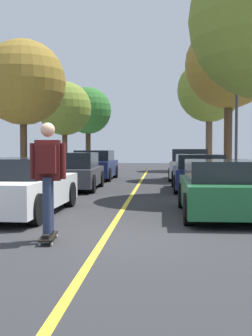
{
  "coord_description": "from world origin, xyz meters",
  "views": [
    {
      "loc": [
        0.95,
        -7.64,
        1.52
      ],
      "look_at": [
        -0.26,
        8.13,
        0.84
      ],
      "focal_mm": 49.33,
      "sensor_mm": 36.0,
      "label": 1
    }
  ],
  "objects_px": {
    "street_tree_left_near": "(65,109)",
    "street_tree_right_near": "(229,65)",
    "parked_car_right_nearest": "(222,188)",
    "street_tree_left_nearest": "(23,83)",
    "street_tree_left_far": "(88,111)",
    "parked_car_left_near": "(73,172)",
    "parked_car_right_far": "(189,165)",
    "parked_car_left_nearest": "(20,187)",
    "parked_car_left_far": "(94,165)",
    "street_tree_right_far": "(209,91)",
    "skateboard": "(48,236)",
    "streetlamp": "(237,100)",
    "skateboarder": "(48,171)",
    "parked_car_right_near": "(199,173)"
  },
  "relations": [
    {
      "from": "street_tree_left_nearest",
      "to": "street_tree_right_far",
      "type": "relative_size",
      "value": 0.72
    },
    {
      "from": "street_tree_left_near",
      "to": "street_tree_right_near",
      "type": "distance_m",
      "value": 8.64
    },
    {
      "from": "street_tree_right_near",
      "to": "skateboarder",
      "type": "bearing_deg",
      "value": -108.22
    },
    {
      "from": "parked_car_right_far",
      "to": "street_tree_left_far",
      "type": "bearing_deg",
      "value": 124.4
    },
    {
      "from": "parked_car_left_nearest",
      "to": "street_tree_right_near",
      "type": "height_order",
      "value": "street_tree_right_near"
    },
    {
      "from": "street_tree_right_near",
      "to": "street_tree_right_far",
      "type": "xyz_separation_m",
      "value": [
        0.0,
        8.91,
        -0.09
      ]
    },
    {
      "from": "parked_car_right_nearest",
      "to": "streetlamp",
      "type": "distance_m",
      "value": 9.66
    },
    {
      "from": "parked_car_left_nearest",
      "to": "parked_car_left_far",
      "type": "distance_m",
      "value": 11.9
    },
    {
      "from": "parked_car_left_nearest",
      "to": "street_tree_right_near",
      "type": "bearing_deg",
      "value": 62.11
    },
    {
      "from": "parked_car_left_nearest",
      "to": "street_tree_right_far",
      "type": "bearing_deg",
      "value": 73.01
    },
    {
      "from": "streetlamp",
      "to": "skateboard",
      "type": "height_order",
      "value": "streetlamp"
    },
    {
      "from": "parked_car_right_near",
      "to": "street_tree_left_near",
      "type": "height_order",
      "value": "street_tree_left_near"
    },
    {
      "from": "street_tree_left_near",
      "to": "street_tree_right_near",
      "type": "height_order",
      "value": "street_tree_right_near"
    },
    {
      "from": "parked_car_right_nearest",
      "to": "parked_car_left_near",
      "type": "bearing_deg",
      "value": 126.33
    },
    {
      "from": "street_tree_left_near",
      "to": "parked_car_right_nearest",
      "type": "bearing_deg",
      "value": -64.68
    },
    {
      "from": "parked_car_left_nearest",
      "to": "skateboarder",
      "type": "height_order",
      "value": "skateboarder"
    },
    {
      "from": "parked_car_left_near",
      "to": "parked_car_right_far",
      "type": "height_order",
      "value": "parked_car_right_far"
    },
    {
      "from": "parked_car_left_nearest",
      "to": "skateboarder",
      "type": "relative_size",
      "value": 2.44
    },
    {
      "from": "parked_car_left_near",
      "to": "parked_car_left_far",
      "type": "height_order",
      "value": "parked_car_left_far"
    },
    {
      "from": "parked_car_left_nearest",
      "to": "parked_car_right_far",
      "type": "height_order",
      "value": "parked_car_right_far"
    },
    {
      "from": "street_tree_left_near",
      "to": "street_tree_left_far",
      "type": "xyz_separation_m",
      "value": [
        0.0,
        7.79,
        0.52
      ]
    },
    {
      "from": "parked_car_right_near",
      "to": "street_tree_left_far",
      "type": "bearing_deg",
      "value": 113.08
    },
    {
      "from": "parked_car_right_near",
      "to": "street_tree_left_near",
      "type": "bearing_deg",
      "value": 131.29
    },
    {
      "from": "parked_car_right_nearest",
      "to": "street_tree_left_far",
      "type": "relative_size",
      "value": 0.72
    },
    {
      "from": "streetlamp",
      "to": "street_tree_left_far",
      "type": "bearing_deg",
      "value": 123.55
    },
    {
      "from": "parked_car_left_far",
      "to": "street_tree_left_far",
      "type": "bearing_deg",
      "value": 100.87
    },
    {
      "from": "street_tree_right_near",
      "to": "parked_car_right_far",
      "type": "bearing_deg",
      "value": -177.14
    },
    {
      "from": "skateboarder",
      "to": "parked_car_left_near",
      "type": "bearing_deg",
      "value": 98.63
    },
    {
      "from": "parked_car_left_far",
      "to": "street_tree_left_nearest",
      "type": "distance_m",
      "value": 6.64
    },
    {
      "from": "parked_car_left_near",
      "to": "street_tree_left_far",
      "type": "relative_size",
      "value": 0.72
    },
    {
      "from": "parked_car_right_nearest",
      "to": "street_tree_left_nearest",
      "type": "distance_m",
      "value": 9.61
    },
    {
      "from": "parked_car_right_nearest",
      "to": "street_tree_left_far",
      "type": "distance_m",
      "value": 22.63
    },
    {
      "from": "parked_car_left_nearest",
      "to": "street_tree_left_near",
      "type": "height_order",
      "value": "street_tree_left_near"
    },
    {
      "from": "parked_car_left_nearest",
      "to": "parked_car_left_far",
      "type": "xyz_separation_m",
      "value": [
        0.0,
        11.9,
        0.05
      ]
    },
    {
      "from": "street_tree_right_near",
      "to": "street_tree_left_near",
      "type": "bearing_deg",
      "value": 169.52
    },
    {
      "from": "street_tree_right_near",
      "to": "streetlamp",
      "type": "xyz_separation_m",
      "value": [
        -0.09,
        -3.04,
        -1.98
      ]
    },
    {
      "from": "street_tree_left_nearest",
      "to": "street_tree_right_far",
      "type": "distance_m",
      "value": 16.92
    },
    {
      "from": "street_tree_right_far",
      "to": "streetlamp",
      "type": "bearing_deg",
      "value": -90.45
    },
    {
      "from": "skateboarder",
      "to": "skateboard",
      "type": "bearing_deg",
      "value": 96.44
    },
    {
      "from": "street_tree_right_far",
      "to": "skateboard",
      "type": "relative_size",
      "value": 8.65
    },
    {
      "from": "parked_car_left_nearest",
      "to": "street_tree_right_near",
      "type": "distance_m",
      "value": 14.61
    },
    {
      "from": "parked_car_right_far",
      "to": "street_tree_right_far",
      "type": "height_order",
      "value": "street_tree_right_far"
    },
    {
      "from": "parked_car_right_far",
      "to": "street_tree_right_near",
      "type": "distance_m",
      "value": 5.12
    },
    {
      "from": "parked_car_right_far",
      "to": "street_tree_right_far",
      "type": "xyz_separation_m",
      "value": [
        1.84,
        9.0,
        4.69
      ]
    },
    {
      "from": "street_tree_right_far",
      "to": "skateboard",
      "type": "height_order",
      "value": "street_tree_right_far"
    },
    {
      "from": "street_tree_right_near",
      "to": "skateboarder",
      "type": "xyz_separation_m",
      "value": [
        -5.02,
        -15.24,
        -4.34
      ]
    },
    {
      "from": "parked_car_left_near",
      "to": "street_tree_left_nearest",
      "type": "distance_m",
      "value": 3.76
    },
    {
      "from": "parked_car_right_far",
      "to": "skateboarder",
      "type": "bearing_deg",
      "value": -101.83
    },
    {
      "from": "parked_car_right_nearest",
      "to": "parked_car_right_far",
      "type": "bearing_deg",
      "value": 90.0
    },
    {
      "from": "parked_car_right_nearest",
      "to": "skateboard",
      "type": "bearing_deg",
      "value": -135.52
    }
  ]
}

